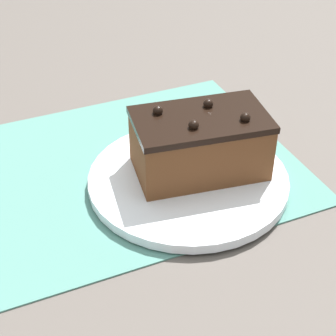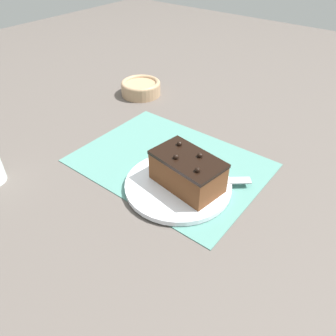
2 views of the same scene
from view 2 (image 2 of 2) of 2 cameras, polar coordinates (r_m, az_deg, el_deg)
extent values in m
plane|color=#544C47|center=(0.83, 0.30, 0.89)|extent=(3.00, 3.00, 0.00)
cube|color=slate|center=(0.83, 0.30, 1.00)|extent=(0.46, 0.34, 0.00)
cylinder|color=white|center=(0.75, 1.77, -2.94)|extent=(0.24, 0.24, 0.01)
cube|color=brown|center=(0.72, 3.37, -0.83)|extent=(0.17, 0.11, 0.07)
cube|color=black|center=(0.70, 3.48, 1.57)|extent=(0.17, 0.12, 0.01)
sphere|color=black|center=(0.66, 5.17, -0.36)|extent=(0.01, 0.01, 0.01)
sphere|color=black|center=(0.70, 5.58, 2.20)|extent=(0.01, 0.01, 0.01)
sphere|color=black|center=(0.69, 1.40, 1.94)|extent=(0.01, 0.01, 0.01)
sphere|color=black|center=(0.74, 2.00, 4.25)|extent=(0.01, 0.01, 0.01)
cube|color=black|center=(0.75, 1.67, -1.90)|extent=(0.06, 0.06, 0.01)
cube|color=#B7BABF|center=(0.76, 9.34, -2.04)|extent=(0.12, 0.11, 0.00)
cylinder|color=tan|center=(1.18, -4.74, 13.55)|extent=(0.14, 0.14, 0.04)
torus|color=tan|center=(1.17, -4.79, 14.44)|extent=(0.14, 0.14, 0.02)
camera|label=1|loc=(0.58, -56.61, 14.80)|focal=60.00mm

